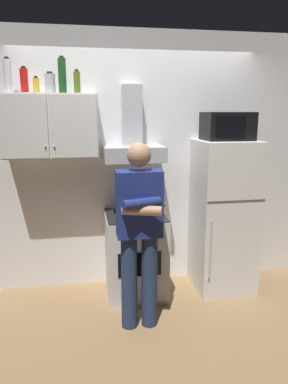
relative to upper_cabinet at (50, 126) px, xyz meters
The scene contains 15 objects.
ground_plane 1.98m from the upper_cabinet, 23.77° to the right, with size 7.00×7.00×0.00m, color olive.
back_wall_tiled 0.97m from the upper_cabinet, 14.86° to the left, with size 4.80×0.10×2.70m, color white.
upper_cabinet is the anchor object (origin of this frame).
stove_oven 1.55m from the upper_cabinet, ahead, with size 0.60×0.62×0.87m.
range_hood 0.81m from the upper_cabinet, ahead, with size 0.60×0.44×0.75m.
refrigerator 2.00m from the upper_cabinet, ahead, with size 0.60×0.62×1.60m.
microwave 1.75m from the upper_cabinet, ahead, with size 0.48×0.37×0.28m.
person_standing 1.35m from the upper_cabinet, 44.26° to the right, with size 0.38×0.33×1.64m.
cooking_pot 1.26m from the upper_cabinet, 14.73° to the right, with size 0.32×0.22×0.12m.
bottle_olive_oil 0.49m from the upper_cabinet, ahead, with size 0.06×0.06×0.22m.
bottle_canister_steel 0.39m from the upper_cabinet, 47.40° to the left, with size 0.10×0.10×0.20m.
bottle_wine_green 0.48m from the upper_cabinet, ahead, with size 0.07×0.07×0.34m.
bottle_soda_red 0.47m from the upper_cabinet, behind, with size 0.07×0.07×0.24m.
bottle_spice_jar 0.39m from the upper_cabinet, behind, with size 0.06×0.06×0.15m.
bottle_vodka_clear 0.58m from the upper_cabinet, behind, with size 0.07×0.07×0.32m.
Camera 1 is at (-0.53, -3.20, 1.87)m, focal length 33.30 mm.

